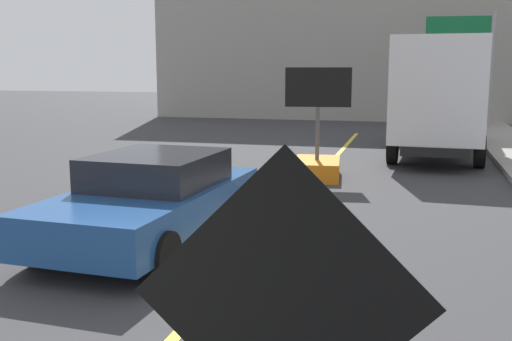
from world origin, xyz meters
name	(u,v)px	position (x,y,z in m)	size (l,w,h in m)	color
lane_center_stripe	(226,280)	(0.00, 6.00, 0.00)	(0.14, 36.00, 0.01)	yellow
roadwork_sign	(284,307)	(1.64, 1.84, 1.47)	(1.63, 0.16, 2.33)	#593819
arrow_board_trailer	(317,158)	(-0.01, 13.57, 0.48)	(1.60, 1.91, 2.70)	orange
box_truck	(439,94)	(2.97, 18.19, 1.89)	(2.89, 7.73, 3.52)	black
pickup_car	(152,198)	(-1.62, 7.38, 0.70)	(2.35, 4.61, 1.38)	navy
highway_guide_sign	(472,50)	(4.49, 26.18, 3.42)	(2.79, 0.31, 5.00)	gray
far_building_block	(349,18)	(-1.46, 33.79, 5.38)	(19.89, 7.97, 10.76)	gray
traffic_cone_near_sign	(254,337)	(0.95, 3.86, 0.31)	(0.36, 0.36, 0.64)	black
traffic_cone_mid_lane	(279,236)	(0.51, 6.91, 0.38)	(0.36, 0.36, 0.77)	black
traffic_cone_far_lane	(306,188)	(0.26, 10.43, 0.35)	(0.36, 0.36, 0.72)	black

